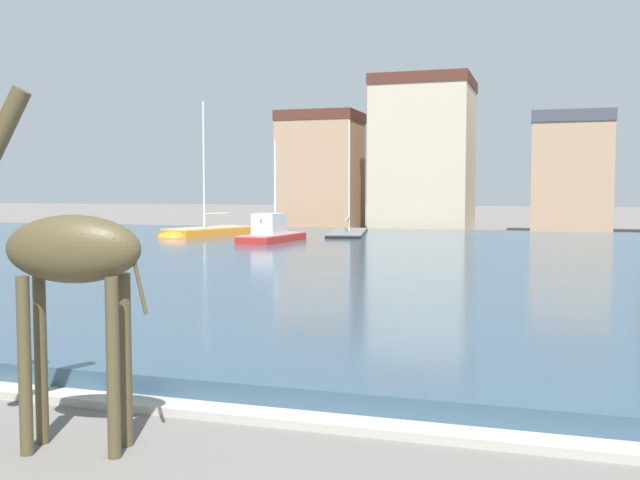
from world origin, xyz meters
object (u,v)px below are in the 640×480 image
at_px(sailboat_red, 275,237).
at_px(sailboat_orange, 202,235).
at_px(giraffe_statue, 62,256).
at_px(sailboat_black, 349,235).

height_order(sailboat_red, sailboat_orange, sailboat_orange).
xyz_separation_m(giraffe_statue, sailboat_red, (-8.51, 29.43, -1.74)).
bearing_deg(sailboat_orange, giraffe_statue, -66.12).
distance_m(sailboat_red, sailboat_orange, 6.65).
bearing_deg(sailboat_red, sailboat_black, 75.91).
bearing_deg(sailboat_orange, sailboat_red, -27.79).
distance_m(giraffe_statue, sailboat_orange, 35.62).
relative_size(giraffe_statue, sailboat_red, 0.79).
bearing_deg(giraffe_statue, sailboat_red, 106.14).
height_order(giraffe_statue, sailboat_black, sailboat_black).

